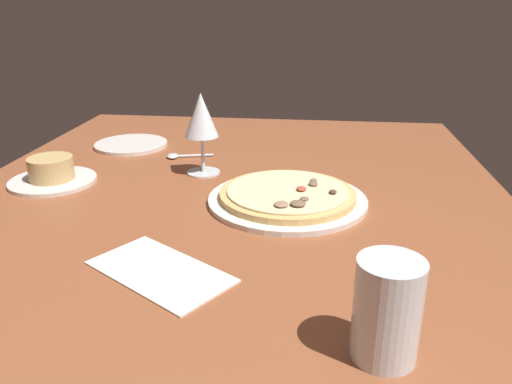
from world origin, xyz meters
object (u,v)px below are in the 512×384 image
object	(u,v)px
ramekin_on_saucer	(52,173)
paper_menu	(160,272)
pizza_main	(288,197)
side_plate	(131,144)
wine_glass_far	(201,118)
water_glass	(386,315)
spoon	(179,156)

from	to	relation	value
ramekin_on_saucer	paper_menu	xyz separation A→B (cm)	(-33.38, -33.33, -1.94)
pizza_main	side_plate	distance (cm)	54.77
wine_glass_far	side_plate	world-z (taller)	wine_glass_far
pizza_main	water_glass	xyz separation A→B (cm)	(-42.53, -12.96, 3.99)
paper_menu	pizza_main	bearing A→B (deg)	3.13
pizza_main	wine_glass_far	bearing A→B (deg)	52.72
wine_glass_far	water_glass	xyz separation A→B (cm)	(-57.44, -32.55, -7.20)
water_glass	paper_menu	world-z (taller)	water_glass
wine_glass_far	pizza_main	bearing A→B (deg)	-127.28
water_glass	spoon	bearing A→B (deg)	31.04
paper_menu	spoon	distance (cm)	54.95
pizza_main	ramekin_on_saucer	distance (cm)	50.07
ramekin_on_saucer	paper_menu	world-z (taller)	ramekin_on_saucer
ramekin_on_saucer	spoon	world-z (taller)	ramekin_on_saucer
side_plate	spoon	xyz separation A→B (cm)	(-8.33, -15.04, 0.00)
side_plate	wine_glass_far	bearing A→B (deg)	-128.94
side_plate	spoon	world-z (taller)	spoon
ramekin_on_saucer	water_glass	bearing A→B (deg)	-127.25
water_glass	paper_menu	xyz separation A→B (cm)	(14.33, 29.42, -5.03)
water_glass	side_plate	world-z (taller)	water_glass
pizza_main	paper_menu	distance (cm)	32.67
paper_menu	spoon	xyz separation A→B (cm)	(53.73, 11.54, 0.30)
pizza_main	paper_menu	size ratio (longest dim) A/B	1.44
spoon	wine_glass_far	bearing A→B (deg)	-141.60
pizza_main	spoon	xyz separation A→B (cm)	(25.53, 28.00, -0.73)
pizza_main	water_glass	bearing A→B (deg)	-163.05
side_plate	pizza_main	bearing A→B (deg)	-128.20
ramekin_on_saucer	wine_glass_far	bearing A→B (deg)	-72.15
water_glass	spoon	world-z (taller)	water_glass
pizza_main	spoon	size ratio (longest dim) A/B	2.63
side_plate	paper_menu	xyz separation A→B (cm)	(-62.06, -26.58, -0.30)
pizza_main	wine_glass_far	xyz separation A→B (cm)	(14.91, 19.59, 11.20)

